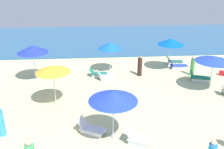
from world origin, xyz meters
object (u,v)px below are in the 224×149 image
(umbrella_2, at_px, (171,42))
(lounge_chair_3_0, at_px, (138,139))
(lounge_chair_2_1, at_px, (177,65))
(umbrella_6, at_px, (33,49))
(lounge_chair_7_0, at_px, (199,77))
(lounge_chair_5_0, at_px, (105,76))
(cooler_box_0, at_px, (223,73))
(umbrella_1, at_px, (53,69))
(beachgoer_0, at_px, (140,66))
(lounge_chair_2_0, at_px, (174,61))
(lounge_chair_5_1, at_px, (98,73))
(umbrella_7, at_px, (214,59))
(umbrella_3, at_px, (113,96))
(beachgoer_7, at_px, (192,66))
(beachgoer_6, at_px, (1,122))
(lounge_chair_3_1, at_px, (91,128))
(umbrella_5, at_px, (110,45))

(umbrella_2, height_order, lounge_chair_3_0, umbrella_2)
(lounge_chair_2_1, bearing_deg, umbrella_6, 98.96)
(lounge_chair_3_0, distance_m, lounge_chair_7_0, 8.99)
(lounge_chair_5_0, distance_m, cooler_box_0, 9.12)
(umbrella_1, height_order, beachgoer_0, umbrella_1)
(lounge_chair_2_0, height_order, lounge_chair_7_0, lounge_chair_7_0)
(lounge_chair_2_1, xyz_separation_m, lounge_chair_7_0, (0.83, -2.61, 0.01))
(umbrella_2, height_order, lounge_chair_2_1, umbrella_2)
(lounge_chair_5_1, height_order, umbrella_7, umbrella_7)
(lounge_chair_3_0, xyz_separation_m, cooler_box_0, (7.96, 7.80, -0.11))
(lounge_chair_2_0, distance_m, umbrella_3, 11.92)
(umbrella_1, relative_size, lounge_chair_7_0, 1.59)
(umbrella_2, bearing_deg, lounge_chair_2_0, 56.45)
(umbrella_2, xyz_separation_m, beachgoer_7, (1.48, -1.22, -1.62))
(umbrella_1, height_order, lounge_chair_5_1, umbrella_1)
(lounge_chair_7_0, height_order, beachgoer_6, beachgoer_6)
(lounge_chair_3_1, bearing_deg, beachgoer_0, -0.90)
(lounge_chair_5_0, relative_size, lounge_chair_7_0, 0.91)
(umbrella_2, distance_m, umbrella_5, 4.78)
(lounge_chair_3_1, bearing_deg, beachgoer_7, -21.51)
(umbrella_3, xyz_separation_m, beachgoer_6, (-5.47, 0.71, -1.59))
(lounge_chair_2_0, bearing_deg, umbrella_2, 151.64)
(umbrella_7, bearing_deg, umbrella_5, 149.66)
(lounge_chair_3_0, relative_size, lounge_chair_5_1, 0.93)
(umbrella_7, bearing_deg, lounge_chair_2_0, 100.52)
(lounge_chair_7_0, distance_m, cooler_box_0, 2.41)
(lounge_chair_3_1, bearing_deg, lounge_chair_2_1, -13.48)
(umbrella_1, relative_size, beachgoer_0, 1.58)
(beachgoer_6, bearing_deg, umbrella_3, 85.56)
(lounge_chair_2_0, height_order, lounge_chair_3_1, lounge_chair_3_1)
(lounge_chair_2_1, height_order, umbrella_5, umbrella_5)
(lounge_chair_3_1, height_order, lounge_chair_5_1, lounge_chair_3_1)
(lounge_chair_5_1, relative_size, cooler_box_0, 2.44)
(beachgoer_6, bearing_deg, umbrella_5, 146.85)
(lounge_chair_5_1, height_order, cooler_box_0, lounge_chair_5_1)
(lounge_chair_3_1, distance_m, beachgoer_7, 10.48)
(lounge_chair_3_0, bearing_deg, umbrella_3, 94.38)
(umbrella_2, bearing_deg, umbrella_5, 179.81)
(lounge_chair_7_0, height_order, beachgoer_7, beachgoer_7)
(lounge_chair_5_0, xyz_separation_m, beachgoer_0, (2.68, 0.45, 0.50))
(lounge_chair_2_0, height_order, cooler_box_0, lounge_chair_2_0)
(lounge_chair_2_0, distance_m, lounge_chair_3_1, 11.87)
(lounge_chair_5_0, bearing_deg, umbrella_1, 118.53)
(umbrella_1, xyz_separation_m, umbrella_2, (8.43, 5.08, 0.06))
(lounge_chair_2_0, bearing_deg, beachgoer_6, 134.25)
(lounge_chair_3_1, height_order, beachgoer_7, beachgoer_7)
(beachgoer_6, height_order, beachgoer_7, beachgoer_6)
(beachgoer_7, relative_size, cooler_box_0, 2.69)
(umbrella_2, height_order, lounge_chair_5_0, umbrella_2)
(umbrella_2, xyz_separation_m, beachgoer_6, (-10.68, -8.09, -1.61))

